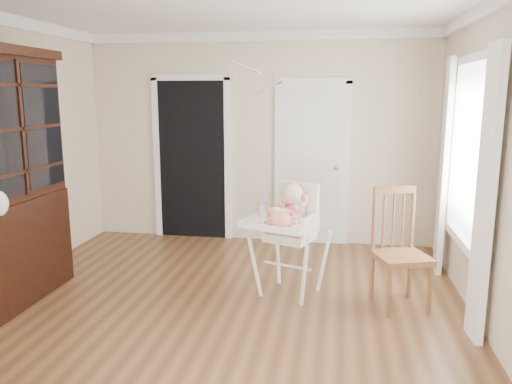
% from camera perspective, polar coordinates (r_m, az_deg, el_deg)
% --- Properties ---
extents(floor, '(5.00, 5.00, 0.00)m').
position_cam_1_polar(floor, '(4.49, -4.98, -14.27)').
color(floor, '#55331D').
rests_on(floor, ground).
extents(wall_back, '(4.50, 0.00, 4.50)m').
position_cam_1_polar(wall_back, '(6.53, 0.30, 6.07)').
color(wall_back, beige).
rests_on(wall_back, floor).
extents(wall_right, '(0.00, 5.00, 5.00)m').
position_cam_1_polar(wall_right, '(4.15, 26.37, 2.02)').
color(wall_right, beige).
rests_on(wall_right, floor).
extents(doorway, '(1.06, 0.05, 2.22)m').
position_cam_1_polar(doorway, '(6.75, -7.32, 4.08)').
color(doorway, black).
rests_on(doorway, wall_back).
extents(closet_door, '(0.96, 0.09, 2.13)m').
position_cam_1_polar(closet_door, '(6.47, 6.40, 3.06)').
color(closet_door, white).
rests_on(closet_door, wall_back).
extents(window_right, '(0.13, 1.84, 2.30)m').
position_cam_1_polar(window_right, '(4.90, 22.86, 2.79)').
color(window_right, white).
rests_on(window_right, wall_right).
extents(high_chair, '(0.85, 0.95, 1.11)m').
position_cam_1_polar(high_chair, '(4.79, 3.92, -3.93)').
color(high_chair, white).
rests_on(high_chair, floor).
extents(baby, '(0.31, 0.31, 0.50)m').
position_cam_1_polar(baby, '(4.77, 4.11, -1.98)').
color(baby, beige).
rests_on(baby, high_chair).
extents(cake, '(0.28, 0.28, 0.13)m').
position_cam_1_polar(cake, '(4.54, 2.64, -2.80)').
color(cake, silver).
rests_on(cake, high_chair).
extents(sippy_cup, '(0.08, 0.08, 0.19)m').
position_cam_1_polar(sippy_cup, '(4.78, 0.69, -1.88)').
color(sippy_cup, pink).
rests_on(sippy_cup, high_chair).
extents(china_cabinet, '(0.62, 1.39, 2.34)m').
position_cam_1_polar(china_cabinet, '(5.09, -27.16, 1.38)').
color(china_cabinet, black).
rests_on(china_cabinet, floor).
extents(dining_chair, '(0.57, 0.57, 1.09)m').
position_cam_1_polar(dining_chair, '(4.74, 16.10, -6.68)').
color(dining_chair, brown).
rests_on(dining_chair, floor).
extents(streamer, '(0.38, 0.35, 0.15)m').
position_cam_1_polar(streamer, '(5.00, -1.32, 14.08)').
color(streamer, pink).
rests_on(streamer, ceiling).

